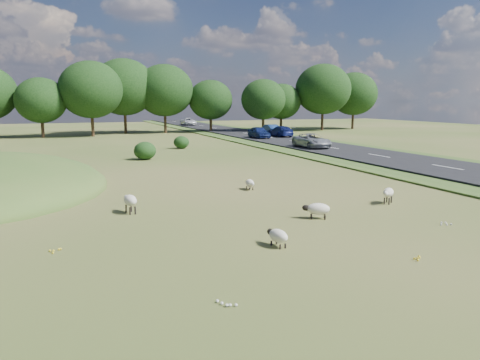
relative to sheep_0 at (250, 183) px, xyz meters
name	(u,v)px	position (x,y,z in m)	size (l,w,h in m)	color
ground	(148,163)	(-3.46, 13.80, -0.37)	(160.00, 160.00, 0.00)	#36571B
road	(303,144)	(16.54, 23.80, -0.25)	(8.00, 150.00, 0.25)	black
treeline	(97,91)	(-4.52, 49.23, 6.19)	(96.28, 14.66, 11.70)	black
shrubs	(114,148)	(-5.40, 20.49, 0.36)	(19.88, 10.19, 1.58)	black
sheep_0	(250,183)	(0.00, 0.00, 0.00)	(0.50, 1.04, 0.59)	beige
sheep_2	(130,200)	(-7.29, -3.39, 0.23)	(0.68, 1.23, 0.86)	beige
sheep_3	(278,236)	(-3.17, -10.31, 0.02)	(0.63, 1.12, 0.63)	beige
sheep_4	(388,193)	(5.00, -5.96, 0.18)	(1.07, 0.96, 0.80)	beige
sheep_5	(317,209)	(0.15, -7.37, 0.07)	(1.24, 0.93, 0.70)	beige
car_0	(312,141)	(14.64, 18.49, 0.60)	(2.41, 5.22, 1.45)	#9D9FA4
car_1	(270,130)	(18.44, 37.39, 0.63)	(1.60, 4.59, 1.51)	navy
car_2	(259,132)	(14.64, 32.56, 0.63)	(1.79, 4.45, 1.52)	navy
car_4	(188,122)	(14.64, 68.82, 0.59)	(2.36, 5.13, 1.42)	white
car_6	(281,131)	(18.44, 33.82, 0.60)	(2.04, 5.01, 1.46)	navy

